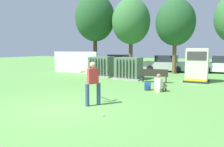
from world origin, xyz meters
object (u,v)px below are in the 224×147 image
(seated_spectator, at_px, (160,85))
(parked_car_left_of_center, at_px, (165,64))
(transformer_mid_west, at_px, (129,69))
(generator_enclosure, at_px, (197,65))
(transformer_west, at_px, (102,67))
(parked_car_right_of_center, at_px, (223,65))
(backpack, at_px, (147,86))
(park_bench, at_px, (154,75))
(sports_ball, at_px, (103,115))
(parked_car_leftmost, at_px, (118,62))
(batter, at_px, (92,81))

(seated_spectator, bearing_deg, parked_car_left_of_center, 101.77)
(transformer_mid_west, distance_m, generator_enclosure, 4.79)
(transformer_west, relative_size, parked_car_right_of_center, 0.49)
(generator_enclosure, height_order, parked_car_right_of_center, generator_enclosure)
(transformer_west, bearing_deg, parked_car_left_of_center, 59.72)
(seated_spectator, height_order, parked_car_right_of_center, parked_car_right_of_center)
(backpack, bearing_deg, parked_car_right_of_center, 72.32)
(parked_car_right_of_center, bearing_deg, backpack, -107.68)
(transformer_west, relative_size, park_bench, 1.14)
(generator_enclosure, relative_size, parked_car_right_of_center, 0.54)
(sports_ball, xyz_separation_m, parked_car_right_of_center, (3.51, 16.57, 0.71))
(transformer_mid_west, bearing_deg, sports_ball, -72.69)
(backpack, height_order, parked_car_leftmost, parked_car_leftmost)
(batter, bearing_deg, park_bench, 85.74)
(parked_car_right_of_center, bearing_deg, park_bench, -115.63)
(park_bench, relative_size, batter, 1.06)
(generator_enclosure, distance_m, parked_car_left_of_center, 7.06)
(seated_spectator, bearing_deg, batter, -112.41)
(transformer_west, distance_m, transformer_mid_west, 2.60)
(seated_spectator, bearing_deg, parked_car_leftmost, 124.48)
(transformer_west, height_order, parked_car_left_of_center, same)
(transformer_mid_west, relative_size, park_bench, 1.14)
(transformer_west, height_order, transformer_mid_west, same)
(sports_ball, height_order, parked_car_left_of_center, parked_car_left_of_center)
(sports_ball, height_order, seated_spectator, seated_spectator)
(parked_car_right_of_center, bearing_deg, transformer_mid_west, -129.55)
(transformer_west, bearing_deg, seated_spectator, -35.74)
(backpack, height_order, parked_car_right_of_center, parked_car_right_of_center)
(generator_enclosure, distance_m, sports_ball, 9.91)
(park_bench, height_order, batter, batter)
(generator_enclosure, distance_m, seated_spectator, 4.80)
(transformer_west, relative_size, generator_enclosure, 0.91)
(transformer_west, xyz_separation_m, parked_car_right_of_center, (8.86, 7.20, -0.04))
(batter, distance_m, parked_car_leftmost, 16.70)
(generator_enclosure, xyz_separation_m, parked_car_right_of_center, (1.57, 6.92, -0.38))
(parked_car_right_of_center, bearing_deg, parked_car_leftmost, 179.91)
(parked_car_leftmost, bearing_deg, transformer_mid_west, -59.39)
(transformer_mid_west, bearing_deg, parked_car_right_of_center, 50.45)
(generator_enclosure, distance_m, parked_car_right_of_center, 7.11)
(seated_spectator, distance_m, parked_car_left_of_center, 10.85)
(park_bench, distance_m, parked_car_right_of_center, 9.42)
(seated_spectator, bearing_deg, park_bench, 110.96)
(transformer_mid_west, bearing_deg, parked_car_leftmost, 120.61)
(park_bench, height_order, backpack, park_bench)
(parked_car_right_of_center, bearing_deg, seated_spectator, -104.37)
(backpack, bearing_deg, transformer_mid_west, 125.44)
(transformer_west, height_order, parked_car_right_of_center, same)
(transformer_mid_west, xyz_separation_m, parked_car_leftmost, (-4.52, 7.64, -0.04))
(batter, bearing_deg, transformer_west, 117.24)
(transformer_west, bearing_deg, generator_enclosure, 2.18)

